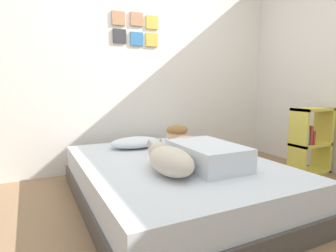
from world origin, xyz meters
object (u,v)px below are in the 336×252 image
bookshelf (309,141)px  pillow (136,142)px  bed (173,181)px  coffee_cup (175,146)px  dog (169,160)px  cell_phone (176,160)px  person_lying (198,150)px

bookshelf → pillow: bearing=162.4°
bed → coffee_cup: size_ratio=16.33×
dog → cell_phone: bearing=53.4°
pillow → bookshelf: (1.86, -0.59, -0.04)m
pillow → cell_phone: bearing=-78.7°
bed → bookshelf: bookshelf is taller
bed → bookshelf: 1.76m
bookshelf → bed: bearing=-179.2°
person_lying → bookshelf: (1.59, 0.16, -0.09)m
bookshelf → cell_phone: bearing=-178.3°
bed → dog: (-0.20, -0.31, 0.29)m
person_lying → cell_phone: bearing=140.9°
coffee_cup → cell_phone: size_ratio=0.89×
coffee_cup → cell_phone: 0.42m
pillow → bookshelf: size_ratio=0.69×
person_lying → coffee_cup: (0.05, 0.49, -0.07)m
bed → pillow: (-0.12, 0.62, 0.24)m
cell_phone → coffee_cup: bearing=63.6°
bookshelf → coffee_cup: bearing=168.1°
pillow → cell_phone: 0.66m
person_lying → pillow: bearing=109.6°
cell_phone → pillow: bearing=101.3°
bed → bookshelf: bearing=0.8°
bed → pillow: 0.67m
pillow → bed: bearing=-79.3°
cell_phone → bookshelf: (1.73, 0.05, 0.01)m
dog → coffee_cup: (0.40, 0.66, -0.07)m
pillow → dog: dog is taller
bed → dog: dog is taller
person_lying → bookshelf: bookshelf is taller
bed → person_lying: person_lying is taller
pillow → bookshelf: bearing=-17.6°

